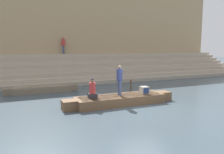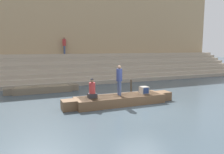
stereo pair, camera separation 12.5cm
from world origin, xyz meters
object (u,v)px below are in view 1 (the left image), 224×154
object	(u,v)px
person_rowing	(92,90)
mooring_post	(131,86)
person_standing	(119,78)
person_on_steps	(63,44)
rowboat_main	(120,100)
moored_boat_shore	(42,89)
tv_set	(144,90)

from	to	relation	value
person_rowing	mooring_post	size ratio (longest dim) A/B	1.16
person_standing	person_on_steps	world-z (taller)	person_on_steps
rowboat_main	person_rowing	size ratio (longest dim) A/B	6.13
rowboat_main	person_standing	world-z (taller)	person_standing
person_standing	moored_boat_shore	size ratio (longest dim) A/B	0.33
rowboat_main	moored_boat_shore	xyz separation A→B (m)	(-3.70, 5.20, -0.03)
person_on_steps	person_standing	bearing A→B (deg)	99.41
rowboat_main	moored_boat_shore	distance (m)	6.39
person_rowing	moored_boat_shore	bearing A→B (deg)	121.45
person_rowing	person_standing	bearing A→B (deg)	9.85
rowboat_main	person_on_steps	size ratio (longest dim) A/B	3.89
person_rowing	mooring_post	xyz separation A→B (m)	(3.77, 2.73, -0.47)
moored_boat_shore	mooring_post	bearing A→B (deg)	-25.14
rowboat_main	mooring_post	distance (m)	3.55
tv_set	person_on_steps	world-z (taller)	person_on_steps
person_rowing	tv_set	size ratio (longest dim) A/B	2.30
tv_set	moored_boat_shore	size ratio (longest dim) A/B	0.09
moored_boat_shore	person_on_steps	world-z (taller)	person_on_steps
tv_set	moored_boat_shore	distance (m)	7.42
tv_set	moored_boat_shore	xyz separation A→B (m)	(-5.19, 5.29, -0.48)
person_standing	moored_boat_shore	world-z (taller)	person_standing
person_standing	moored_boat_shore	xyz separation A→B (m)	(-3.68, 5.11, -1.24)
rowboat_main	person_standing	bearing A→B (deg)	104.11
person_standing	moored_boat_shore	distance (m)	6.42
person_rowing	person_on_steps	world-z (taller)	person_on_steps
rowboat_main	person_rowing	xyz separation A→B (m)	(-1.62, 0.08, 0.66)
person_rowing	mooring_post	distance (m)	4.68
person_rowing	person_on_steps	size ratio (longest dim) A/B	0.63
person_standing	tv_set	distance (m)	1.70
mooring_post	person_on_steps	bearing A→B (deg)	109.36
person_rowing	mooring_post	bearing A→B (deg)	45.18
person_standing	mooring_post	distance (m)	3.62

